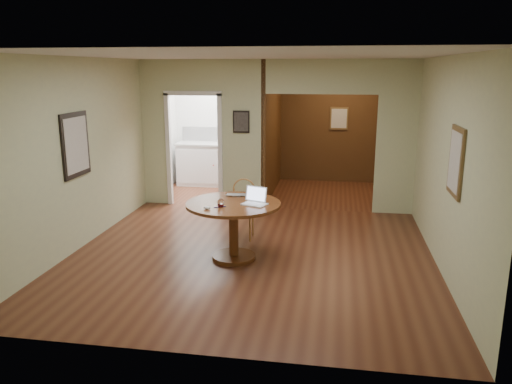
% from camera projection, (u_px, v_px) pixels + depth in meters
% --- Properties ---
extents(floor, '(5.00, 5.00, 0.00)m').
position_uv_depth(floor, '(251.00, 256.00, 6.93)').
color(floor, '#482214').
rests_on(floor, ground).
extents(room_shell, '(5.20, 7.50, 5.00)m').
position_uv_depth(room_shell, '(254.00, 135.00, 9.66)').
color(room_shell, silver).
rests_on(room_shell, ground).
extents(dining_table, '(1.27, 1.27, 0.79)m').
position_uv_depth(dining_table, '(234.00, 217.00, 6.71)').
color(dining_table, brown).
rests_on(dining_table, ground).
extents(chair, '(0.39, 0.39, 0.91)m').
position_uv_depth(chair, '(243.00, 205.00, 7.61)').
color(chair, '#9E6F38').
rests_on(chair, ground).
extents(open_laptop, '(0.37, 0.36, 0.22)m').
position_uv_depth(open_laptop, '(255.00, 199.00, 6.60)').
color(open_laptop, white).
rests_on(open_laptop, dining_table).
extents(closed_laptop, '(0.33, 0.22, 0.03)m').
position_uv_depth(closed_laptop, '(237.00, 196.00, 6.96)').
color(closed_laptop, '#AEAEB3').
rests_on(closed_laptop, dining_table).
extents(mouse, '(0.11, 0.08, 0.04)m').
position_uv_depth(mouse, '(207.00, 208.00, 6.33)').
color(mouse, white).
rests_on(mouse, dining_table).
extents(wine_glass, '(0.10, 0.10, 0.11)m').
position_uv_depth(wine_glass, '(221.00, 203.00, 6.44)').
color(wine_glass, white).
rests_on(wine_glass, dining_table).
extents(pen, '(0.14, 0.08, 0.01)m').
position_uv_depth(pen, '(220.00, 207.00, 6.43)').
color(pen, '#0C1058').
rests_on(pen, dining_table).
extents(kitchen_cabinet, '(2.06, 0.60, 0.94)m').
position_uv_depth(kitchen_cabinet, '(223.00, 164.00, 11.05)').
color(kitchen_cabinet, white).
rests_on(kitchen_cabinet, ground).
extents(grocery_bag, '(0.38, 0.35, 0.31)m').
position_uv_depth(grocery_bag, '(259.00, 137.00, 10.78)').
color(grocery_bag, '#C1A68D').
rests_on(grocery_bag, kitchen_cabinet).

